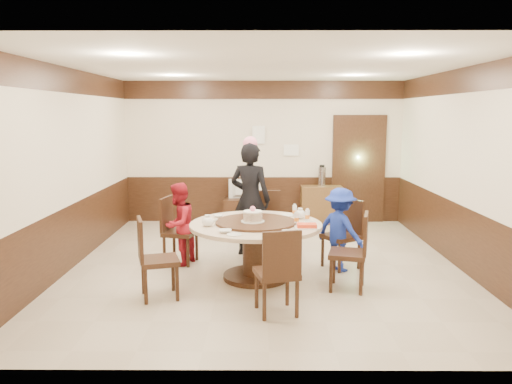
{
  "coord_description": "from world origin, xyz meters",
  "views": [
    {
      "loc": [
        -0.09,
        -6.97,
        2.17
      ],
      "look_at": [
        -0.13,
        -0.19,
        1.1
      ],
      "focal_mm": 35.0,
      "sensor_mm": 36.0,
      "label": 1
    }
  ],
  "objects_px": {
    "side_cabinet": "(321,205)",
    "shrimp_platter": "(307,226)",
    "person_blue": "(340,230)",
    "thermos": "(322,177)",
    "person_standing": "(250,199)",
    "tv_stand": "(246,211)",
    "person_red": "(179,224)",
    "birthday_cake": "(253,216)",
    "television": "(246,189)",
    "banquet_table": "(256,239)"
  },
  "relations": [
    {
      "from": "person_standing",
      "to": "thermos",
      "type": "distance_m",
      "value": 2.63
    },
    {
      "from": "banquet_table",
      "to": "thermos",
      "type": "relative_size",
      "value": 4.55
    },
    {
      "from": "thermos",
      "to": "person_standing",
      "type": "bearing_deg",
      "value": -121.47
    },
    {
      "from": "thermos",
      "to": "tv_stand",
      "type": "bearing_deg",
      "value": -178.86
    },
    {
      "from": "person_standing",
      "to": "person_red",
      "type": "xyz_separation_m",
      "value": [
        -1.02,
        -0.53,
        -0.27
      ]
    },
    {
      "from": "person_red",
      "to": "birthday_cake",
      "type": "distance_m",
      "value": 1.27
    },
    {
      "from": "person_standing",
      "to": "television",
      "type": "distance_m",
      "value": 2.22
    },
    {
      "from": "side_cabinet",
      "to": "person_standing",
      "type": "bearing_deg",
      "value": -121.46
    },
    {
      "from": "side_cabinet",
      "to": "shrimp_platter",
      "type": "bearing_deg",
      "value": -99.9
    },
    {
      "from": "banquet_table",
      "to": "television",
      "type": "height_order",
      "value": "television"
    },
    {
      "from": "person_standing",
      "to": "side_cabinet",
      "type": "distance_m",
      "value": 2.67
    },
    {
      "from": "tv_stand",
      "to": "thermos",
      "type": "xyz_separation_m",
      "value": [
        1.5,
        0.03,
        0.69
      ]
    },
    {
      "from": "television",
      "to": "shrimp_platter",
      "type": "bearing_deg",
      "value": 100.81
    },
    {
      "from": "person_blue",
      "to": "shrimp_platter",
      "type": "distance_m",
      "value": 0.86
    },
    {
      "from": "tv_stand",
      "to": "shrimp_platter",
      "type": "bearing_deg",
      "value": -76.76
    },
    {
      "from": "banquet_table",
      "to": "shrimp_platter",
      "type": "distance_m",
      "value": 0.75
    },
    {
      "from": "birthday_cake",
      "to": "shrimp_platter",
      "type": "height_order",
      "value": "birthday_cake"
    },
    {
      "from": "shrimp_platter",
      "to": "tv_stand",
      "type": "xyz_separation_m",
      "value": [
        -0.86,
        3.65,
        -0.53
      ]
    },
    {
      "from": "person_standing",
      "to": "person_blue",
      "type": "distance_m",
      "value": 1.51
    },
    {
      "from": "person_standing",
      "to": "shrimp_platter",
      "type": "distance_m",
      "value": 1.62
    },
    {
      "from": "television",
      "to": "thermos",
      "type": "relative_size",
      "value": 1.77
    },
    {
      "from": "person_red",
      "to": "tv_stand",
      "type": "distance_m",
      "value": 2.91
    },
    {
      "from": "tv_stand",
      "to": "birthday_cake",
      "type": "bearing_deg",
      "value": -86.92
    },
    {
      "from": "person_standing",
      "to": "shrimp_platter",
      "type": "relative_size",
      "value": 5.8
    },
    {
      "from": "tv_stand",
      "to": "thermos",
      "type": "distance_m",
      "value": 1.65
    },
    {
      "from": "side_cabinet",
      "to": "person_blue",
      "type": "bearing_deg",
      "value": -92.2
    },
    {
      "from": "shrimp_platter",
      "to": "thermos",
      "type": "height_order",
      "value": "thermos"
    },
    {
      "from": "person_blue",
      "to": "television",
      "type": "bearing_deg",
      "value": -17.35
    },
    {
      "from": "person_standing",
      "to": "thermos",
      "type": "bearing_deg",
      "value": -101.68
    },
    {
      "from": "person_standing",
      "to": "tv_stand",
      "type": "bearing_deg",
      "value": -66.82
    },
    {
      "from": "person_red",
      "to": "side_cabinet",
      "type": "distance_m",
      "value": 3.67
    },
    {
      "from": "person_blue",
      "to": "thermos",
      "type": "distance_m",
      "value": 3.06
    },
    {
      "from": "person_standing",
      "to": "birthday_cake",
      "type": "xyz_separation_m",
      "value": [
        0.05,
        -1.18,
        -0.02
      ]
    },
    {
      "from": "tv_stand",
      "to": "television",
      "type": "height_order",
      "value": "television"
    },
    {
      "from": "person_red",
      "to": "television",
      "type": "relative_size",
      "value": 1.78
    },
    {
      "from": "person_blue",
      "to": "side_cabinet",
      "type": "distance_m",
      "value": 3.04
    },
    {
      "from": "person_red",
      "to": "shrimp_platter",
      "type": "height_order",
      "value": "person_red"
    },
    {
      "from": "banquet_table",
      "to": "side_cabinet",
      "type": "height_order",
      "value": "banquet_table"
    },
    {
      "from": "thermos",
      "to": "shrimp_platter",
      "type": "bearing_deg",
      "value": -99.91
    },
    {
      "from": "shrimp_platter",
      "to": "birthday_cake",
      "type": "bearing_deg",
      "value": 158.58
    },
    {
      "from": "person_red",
      "to": "person_blue",
      "type": "distance_m",
      "value": 2.29
    },
    {
      "from": "television",
      "to": "birthday_cake",
      "type": "bearing_deg",
      "value": 90.65
    },
    {
      "from": "shrimp_platter",
      "to": "tv_stand",
      "type": "relative_size",
      "value": 0.35
    },
    {
      "from": "shrimp_platter",
      "to": "person_blue",
      "type": "bearing_deg",
      "value": 50.93
    },
    {
      "from": "birthday_cake",
      "to": "shrimp_platter",
      "type": "distance_m",
      "value": 0.73
    },
    {
      "from": "person_blue",
      "to": "birthday_cake",
      "type": "relative_size",
      "value": 3.77
    },
    {
      "from": "television",
      "to": "side_cabinet",
      "type": "xyz_separation_m",
      "value": [
        1.5,
        0.03,
        -0.32
      ]
    },
    {
      "from": "birthday_cake",
      "to": "side_cabinet",
      "type": "distance_m",
      "value": 3.69
    },
    {
      "from": "banquet_table",
      "to": "person_red",
      "type": "distance_m",
      "value": 1.26
    },
    {
      "from": "tv_stand",
      "to": "thermos",
      "type": "height_order",
      "value": "thermos"
    }
  ]
}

